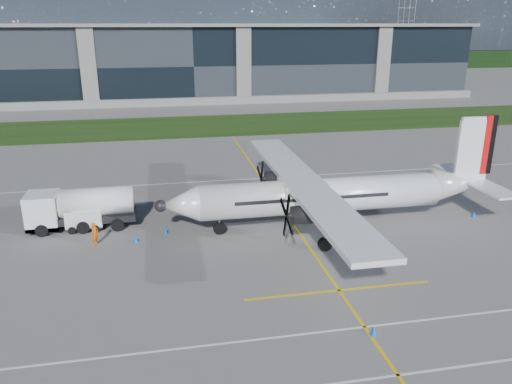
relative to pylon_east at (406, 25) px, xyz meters
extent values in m
plane|color=#5E5C59|center=(-85.00, -110.00, -15.00)|extent=(400.00, 400.00, 0.00)
cube|color=#1A350E|center=(-85.00, -102.00, -14.98)|extent=(400.00, 18.00, 0.04)
cube|color=black|center=(-85.00, -70.00, -7.50)|extent=(120.00, 20.00, 15.00)
cube|color=black|center=(-85.00, -10.00, -12.00)|extent=(400.00, 6.00, 6.00)
cube|color=yellow|center=(-82.00, -140.00, -14.99)|extent=(0.20, 70.00, 0.01)
cube|color=white|center=(-85.00, -164.00, -14.99)|extent=(90.00, 0.15, 0.01)
imported|color=#F25907|center=(-97.50, -146.25, -13.96)|extent=(0.96, 1.04, 2.08)
cone|color=blue|center=(-81.61, -131.73, -14.75)|extent=(0.36, 0.36, 0.50)
cone|color=blue|center=(-66.41, -146.43, -14.75)|extent=(0.36, 0.36, 0.50)
cone|color=blue|center=(-94.59, -146.31, -14.75)|extent=(0.36, 0.36, 0.50)
cone|color=blue|center=(-92.35, -145.01, -14.75)|extent=(0.36, 0.36, 0.50)
cone|color=blue|center=(-81.81, -160.78, -14.75)|extent=(0.36, 0.36, 0.50)
camera|label=1|loc=(-92.27, -181.80, 0.72)|focal=35.00mm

